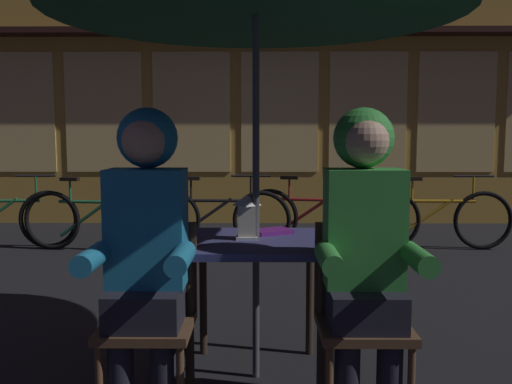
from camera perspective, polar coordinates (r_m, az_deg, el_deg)
ground_plane at (r=3.07m, az=-0.00°, el=-18.62°), size 60.00×60.00×0.00m
cafe_table at (r=2.87m, az=-0.00°, el=-6.94°), size 0.72×0.72×0.74m
lantern at (r=2.84m, az=-0.95°, el=-2.49°), size 0.11×0.11×0.23m
chair_left at (r=2.60m, az=-10.94°, el=-11.81°), size 0.40×0.40×0.87m
chair_right at (r=2.59m, az=10.84°, el=-11.87°), size 0.40×0.40×0.87m
person_left_hooded at (r=2.46m, az=-11.37°, el=-4.27°), size 0.45×0.56×1.40m
person_right_hooded at (r=2.45m, az=11.24°, el=-4.30°), size 0.45×0.56×1.40m
shopfront_building at (r=8.39m, az=2.45°, el=18.38°), size 10.00×0.93×6.20m
bicycle_nearest at (r=6.78m, az=-24.93°, el=-2.50°), size 1.68×0.18×0.84m
bicycle_second at (r=6.31m, az=-16.36°, el=-2.78°), size 1.67×0.24×0.84m
bicycle_third at (r=6.19m, az=-4.15°, el=-2.72°), size 1.68×0.12×0.84m
bicycle_fourth at (r=6.29m, az=6.01°, el=-2.60°), size 1.66×0.37×0.84m
bicycle_fifth at (r=6.46m, az=18.27°, el=-2.65°), size 1.68×0.09×0.84m
book at (r=3.01m, az=1.69°, el=-4.12°), size 0.24×0.22×0.02m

